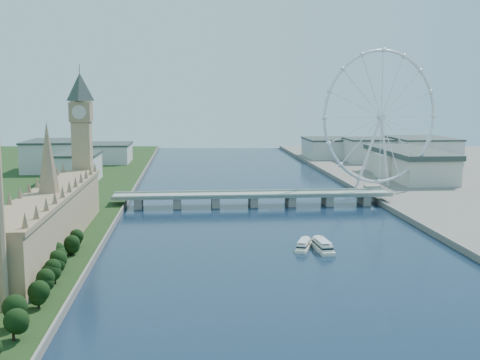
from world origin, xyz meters
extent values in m
cube|color=tan|center=(-128.00, 170.00, 17.00)|extent=(24.00, 200.00, 28.00)
cone|color=#937A59|center=(-128.00, 170.00, 53.00)|extent=(12.00, 12.00, 40.00)
cube|color=tan|center=(-128.00, 278.00, 43.00)|extent=(13.00, 13.00, 80.00)
cube|color=#937A59|center=(-128.00, 278.00, 75.00)|extent=(15.00, 15.00, 14.00)
pyramid|color=#2D3833|center=(-128.00, 278.00, 103.00)|extent=(20.02, 20.02, 20.00)
cube|color=gray|center=(0.00, 300.00, 8.50)|extent=(220.00, 22.00, 2.00)
cube|color=gray|center=(-90.00, 300.00, 3.75)|extent=(6.00, 20.00, 7.50)
cube|color=gray|center=(-60.00, 300.00, 3.75)|extent=(6.00, 20.00, 7.50)
cube|color=gray|center=(-30.00, 300.00, 3.75)|extent=(6.00, 20.00, 7.50)
cube|color=gray|center=(0.00, 300.00, 3.75)|extent=(6.00, 20.00, 7.50)
cube|color=gray|center=(30.00, 300.00, 3.75)|extent=(6.00, 20.00, 7.50)
cube|color=gray|center=(60.00, 300.00, 3.75)|extent=(6.00, 20.00, 7.50)
cube|color=gray|center=(90.00, 300.00, 3.75)|extent=(6.00, 20.00, 7.50)
torus|color=silver|center=(120.00, 355.00, 68.00)|extent=(113.60, 39.12, 118.60)
cylinder|color=silver|center=(120.00, 355.00, 68.00)|extent=(7.25, 6.61, 6.00)
cube|color=gray|center=(117.00, 365.00, 4.00)|extent=(14.00, 10.00, 2.00)
cube|color=beige|center=(-160.00, 430.00, 16.00)|extent=(40.00, 60.00, 26.00)
cube|color=beige|center=(-200.00, 520.00, 19.00)|extent=(60.00, 80.00, 32.00)
cube|color=beige|center=(-150.00, 600.00, 14.00)|extent=(50.00, 70.00, 22.00)
cube|color=beige|center=(180.00, 580.00, 17.00)|extent=(60.00, 60.00, 28.00)
cube|color=beige|center=(240.00, 560.00, 18.00)|extent=(70.00, 90.00, 30.00)
cube|color=beige|center=(140.00, 640.00, 15.00)|extent=(60.00, 80.00, 24.00)
camera|label=1|loc=(-50.22, -167.63, 86.80)|focal=45.00mm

